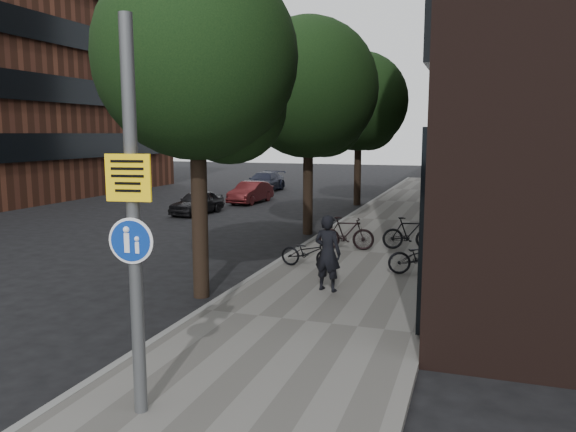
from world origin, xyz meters
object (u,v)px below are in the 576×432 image
at_px(signpost, 134,220).
at_px(parked_car_near, 197,202).
at_px(parked_bike_facade_near, 422,257).
at_px(pedestrian, 328,253).

xyz_separation_m(signpost, parked_car_near, (-8.15, 17.09, -2.09)).
height_order(signpost, parked_bike_facade_near, signpost).
height_order(signpost, parked_car_near, signpost).
distance_m(pedestrian, parked_bike_facade_near, 2.97).
bearing_deg(parked_bike_facade_near, pedestrian, 123.21).
xyz_separation_m(pedestrian, parked_bike_facade_near, (1.90, 2.24, -0.43)).
distance_m(parked_bike_facade_near, parked_car_near, 13.90).
xyz_separation_m(signpost, parked_bike_facade_near, (2.77, 8.49, -2.06)).
bearing_deg(parked_car_near, pedestrian, -44.12).
bearing_deg(parked_car_near, parked_bike_facade_near, -32.10).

